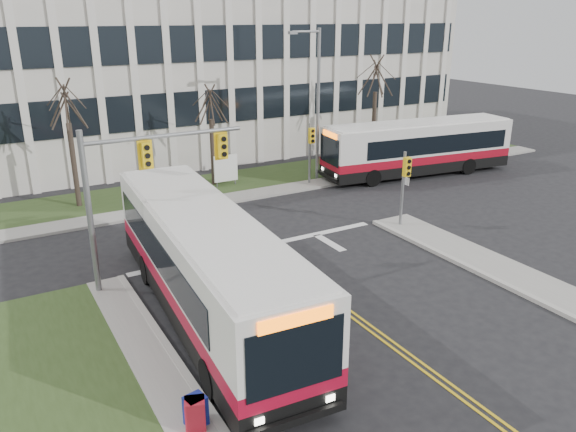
{
  "coord_description": "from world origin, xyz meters",
  "views": [
    {
      "loc": [
        -10.56,
        -12.77,
        9.88
      ],
      "look_at": [
        0.39,
        6.29,
        2.0
      ],
      "focal_mm": 35.0,
      "sensor_mm": 36.0,
      "label": 1
    }
  ],
  "objects_px": {
    "streetlight": "(316,97)",
    "directory_sign": "(226,169)",
    "bus_main": "(206,267)",
    "newspaper_box_blue": "(196,413)",
    "newspaper_box_red": "(195,416)",
    "bus_cross": "(418,149)"
  },
  "relations": [
    {
      "from": "streetlight",
      "to": "newspaper_box_red",
      "type": "bearing_deg",
      "value": -129.78
    },
    {
      "from": "newspaper_box_blue",
      "to": "newspaper_box_red",
      "type": "bearing_deg",
      "value": -128.65
    },
    {
      "from": "streetlight",
      "to": "bus_cross",
      "type": "distance_m",
      "value": 7.7
    },
    {
      "from": "newspaper_box_blue",
      "to": "newspaper_box_red",
      "type": "xyz_separation_m",
      "value": [
        -0.05,
        -0.1,
        0.0
      ]
    },
    {
      "from": "bus_main",
      "to": "newspaper_box_red",
      "type": "bearing_deg",
      "value": -111.25
    },
    {
      "from": "bus_main",
      "to": "newspaper_box_red",
      "type": "distance_m",
      "value": 6.04
    },
    {
      "from": "directory_sign",
      "to": "newspaper_box_blue",
      "type": "distance_m",
      "value": 21.24
    },
    {
      "from": "streetlight",
      "to": "bus_main",
      "type": "relative_size",
      "value": 0.68
    },
    {
      "from": "bus_cross",
      "to": "newspaper_box_blue",
      "type": "xyz_separation_m",
      "value": [
        -21.33,
        -15.58,
        -1.23
      ]
    },
    {
      "from": "bus_cross",
      "to": "newspaper_box_red",
      "type": "relative_size",
      "value": 13.42
    },
    {
      "from": "streetlight",
      "to": "directory_sign",
      "type": "bearing_deg",
      "value": 166.77
    },
    {
      "from": "newspaper_box_blue",
      "to": "directory_sign",
      "type": "bearing_deg",
      "value": 52.61
    },
    {
      "from": "directory_sign",
      "to": "newspaper_box_blue",
      "type": "bearing_deg",
      "value": -115.99
    },
    {
      "from": "newspaper_box_blue",
      "to": "newspaper_box_red",
      "type": "relative_size",
      "value": 1.0
    },
    {
      "from": "newspaper_box_red",
      "to": "newspaper_box_blue",
      "type": "bearing_deg",
      "value": 83.23
    },
    {
      "from": "bus_cross",
      "to": "newspaper_box_red",
      "type": "bearing_deg",
      "value": -46.5
    },
    {
      "from": "bus_main",
      "to": "streetlight",
      "type": "bearing_deg",
      "value": 49.28
    },
    {
      "from": "bus_cross",
      "to": "newspaper_box_blue",
      "type": "height_order",
      "value": "bus_cross"
    },
    {
      "from": "bus_main",
      "to": "newspaper_box_blue",
      "type": "bearing_deg",
      "value": -111.21
    },
    {
      "from": "directory_sign",
      "to": "bus_cross",
      "type": "bearing_deg",
      "value": -16.22
    },
    {
      "from": "streetlight",
      "to": "directory_sign",
      "type": "height_order",
      "value": "streetlight"
    },
    {
      "from": "bus_main",
      "to": "bus_cross",
      "type": "distance_m",
      "value": 21.52
    }
  ]
}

